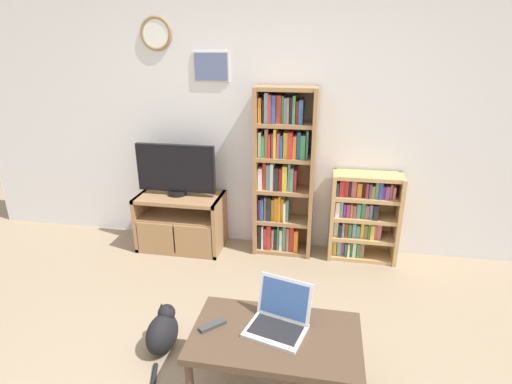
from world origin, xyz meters
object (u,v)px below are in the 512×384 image
(laptop, at_px, (279,317))
(bookshelf_short, at_px, (361,215))
(television, at_px, (176,170))
(remote_near_laptop, at_px, (213,325))
(cat, at_px, (163,332))
(coffee_table, at_px, (275,341))
(bookshelf_tall, at_px, (282,173))
(tv_stand, at_px, (181,221))

(laptop, bearing_deg, bookshelf_short, 87.07)
(television, height_order, remote_near_laptop, television)
(remote_near_laptop, bearing_deg, television, -18.19)
(laptop, xyz_separation_m, remote_near_laptop, (-0.37, -0.07, -0.06))
(television, relative_size, laptop, 2.04)
(cat, bearing_deg, coffee_table, -13.02)
(television, height_order, coffee_table, television)
(television, height_order, cat, television)
(remote_near_laptop, distance_m, cat, 0.59)
(remote_near_laptop, xyz_separation_m, cat, (-0.43, 0.26, -0.32))
(bookshelf_tall, relative_size, coffee_table, 1.71)
(tv_stand, relative_size, television, 1.08)
(bookshelf_short, distance_m, coffee_table, 1.90)
(bookshelf_tall, bearing_deg, coffee_table, -84.11)
(bookshelf_short, bearing_deg, remote_near_laptop, -117.53)
(bookshelf_short, bearing_deg, coffee_table, -107.76)
(bookshelf_tall, bearing_deg, television, -174.64)
(coffee_table, relative_size, laptop, 2.47)
(bookshelf_tall, height_order, remote_near_laptop, bookshelf_tall)
(tv_stand, xyz_separation_m, coffee_table, (1.19, -1.68, 0.12))
(tv_stand, distance_m, bookshelf_tall, 1.14)
(cat, bearing_deg, television, 110.79)
(bookshelf_tall, distance_m, remote_near_laptop, 1.85)
(tv_stand, bearing_deg, television, 132.37)
(television, relative_size, bookshelf_short, 0.92)
(bookshelf_tall, distance_m, coffee_table, 1.87)
(tv_stand, relative_size, coffee_table, 0.89)
(laptop, relative_size, remote_near_laptop, 2.65)
(television, xyz_separation_m, laptop, (1.23, -1.64, -0.31))
(bookshelf_tall, bearing_deg, cat, -111.44)
(bookshelf_tall, bearing_deg, tv_stand, -172.84)
(remote_near_laptop, bearing_deg, bookshelf_short, -72.14)
(remote_near_laptop, height_order, cat, remote_near_laptop)
(coffee_table, relative_size, cat, 1.93)
(television, xyz_separation_m, remote_near_laptop, (0.85, -1.71, -0.36))
(bookshelf_tall, relative_size, cat, 3.31)
(television, bearing_deg, coffee_table, -54.65)
(television, distance_m, bookshelf_tall, 1.03)
(tv_stand, height_order, television, television)
(coffee_table, relative_size, remote_near_laptop, 6.53)
(bookshelf_short, height_order, remote_near_laptop, bookshelf_short)
(tv_stand, distance_m, bookshelf_short, 1.78)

